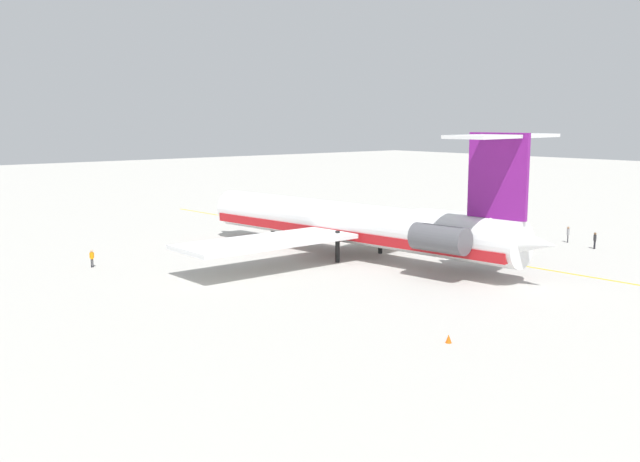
{
  "coord_description": "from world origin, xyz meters",
  "views": [
    {
      "loc": [
        -54.91,
        61.94,
        13.72
      ],
      "look_at": [
        -1.72,
        17.45,
        2.98
      ],
      "focal_mm": 40.31,
      "sensor_mm": 36.0,
      "label": 1
    }
  ],
  "objects_px": {
    "ground_crew_starboard": "(92,256)",
    "safety_cone_nose": "(449,339)",
    "main_jetliner": "(359,224)",
    "ground_crew_near_tail": "(290,215)",
    "ground_crew_portside": "(595,238)",
    "ground_crew_near_nose": "(568,232)"
  },
  "relations": [
    {
      "from": "ground_crew_near_nose",
      "to": "ground_crew_portside",
      "type": "relative_size",
      "value": 1.01
    },
    {
      "from": "main_jetliner",
      "to": "ground_crew_near_nose",
      "type": "relative_size",
      "value": 23.8
    },
    {
      "from": "ground_crew_portside",
      "to": "ground_crew_near_tail",
      "type": "bearing_deg",
      "value": -151.82
    },
    {
      "from": "ground_crew_starboard",
      "to": "safety_cone_nose",
      "type": "relative_size",
      "value": 3.08
    },
    {
      "from": "main_jetliner",
      "to": "ground_crew_starboard",
      "type": "distance_m",
      "value": 25.97
    },
    {
      "from": "ground_crew_near_nose",
      "to": "ground_crew_portside",
      "type": "xyz_separation_m",
      "value": [
        -4.07,
        1.44,
        -0.01
      ]
    },
    {
      "from": "ground_crew_near_tail",
      "to": "ground_crew_starboard",
      "type": "distance_m",
      "value": 34.51
    },
    {
      "from": "main_jetliner",
      "to": "ground_crew_near_tail",
      "type": "bearing_deg",
      "value": -28.04
    },
    {
      "from": "ground_crew_near_tail",
      "to": "safety_cone_nose",
      "type": "distance_m",
      "value": 54.29
    },
    {
      "from": "ground_crew_starboard",
      "to": "ground_crew_near_nose",
      "type": "bearing_deg",
      "value": -106.57
    },
    {
      "from": "ground_crew_portside",
      "to": "safety_cone_nose",
      "type": "bearing_deg",
      "value": -64.2
    },
    {
      "from": "main_jetliner",
      "to": "ground_crew_near_tail",
      "type": "height_order",
      "value": "main_jetliner"
    },
    {
      "from": "ground_crew_near_tail",
      "to": "ground_crew_starboard",
      "type": "xyz_separation_m",
      "value": [
        -11.66,
        32.48,
        -0.02
      ]
    },
    {
      "from": "ground_crew_near_nose",
      "to": "safety_cone_nose",
      "type": "distance_m",
      "value": 42.06
    },
    {
      "from": "main_jetliner",
      "to": "safety_cone_nose",
      "type": "distance_m",
      "value": 28.48
    },
    {
      "from": "ground_crew_portside",
      "to": "safety_cone_nose",
      "type": "relative_size",
      "value": 3.29
    },
    {
      "from": "ground_crew_near_nose",
      "to": "ground_crew_near_tail",
      "type": "height_order",
      "value": "ground_crew_near_nose"
    },
    {
      "from": "ground_crew_starboard",
      "to": "safety_cone_nose",
      "type": "bearing_deg",
      "value": -160.34
    },
    {
      "from": "main_jetliner",
      "to": "safety_cone_nose",
      "type": "xyz_separation_m",
      "value": [
        -24.09,
        14.86,
        -3.19
      ]
    },
    {
      "from": "ground_crew_near_tail",
      "to": "ground_crew_starboard",
      "type": "relative_size",
      "value": 1.01
    },
    {
      "from": "ground_crew_starboard",
      "to": "safety_cone_nose",
      "type": "xyz_separation_m",
      "value": [
        -36.66,
        -7.73,
        -0.8
      ]
    },
    {
      "from": "ground_crew_near_tail",
      "to": "ground_crew_portside",
      "type": "distance_m",
      "value": 39.08
    }
  ]
}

